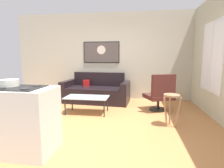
% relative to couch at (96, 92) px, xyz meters
% --- Properties ---
extents(ground, '(6.40, 6.40, 0.04)m').
position_rel_couch_xyz_m(ground, '(0.35, -1.82, -0.32)').
color(ground, '#B97945').
extents(back_wall, '(6.40, 0.05, 2.80)m').
position_rel_couch_xyz_m(back_wall, '(0.35, 0.60, 1.10)').
color(back_wall, '#BBB7A2').
rests_on(back_wall, ground).
extents(couch, '(2.08, 1.06, 0.89)m').
position_rel_couch_xyz_m(couch, '(0.00, 0.00, 0.00)').
color(couch, black).
rests_on(couch, ground).
extents(coffee_table, '(1.05, 0.56, 0.41)m').
position_rel_couch_xyz_m(coffee_table, '(0.04, -1.18, 0.08)').
color(coffee_table, silver).
rests_on(coffee_table, ground).
extents(armchair, '(0.81, 0.80, 0.96)m').
position_rel_couch_xyz_m(armchair, '(1.84, -0.76, 0.14)').
color(armchair, black).
rests_on(armchair, ground).
extents(bar_stool, '(0.36, 0.35, 0.65)m').
position_rel_couch_xyz_m(bar_stool, '(1.93, -1.79, 0.20)').
color(bar_stool, '#9C714F').
rests_on(bar_stool, ground).
extents(kitchen_counter, '(1.42, 0.63, 0.96)m').
position_rel_couch_xyz_m(kitchen_counter, '(-0.61, -3.10, 0.17)').
color(kitchen_counter, silver).
rests_on(kitchen_counter, ground).
extents(mixing_bowl, '(0.26, 0.26, 0.11)m').
position_rel_couch_xyz_m(mixing_bowl, '(-0.57, -3.04, 0.69)').
color(mixing_bowl, silver).
rests_on(mixing_bowl, kitchen_counter).
extents(wall_painting, '(1.20, 0.03, 0.70)m').
position_rel_couch_xyz_m(wall_painting, '(0.06, 0.56, 1.23)').
color(wall_painting, black).
extents(window, '(0.03, 1.19, 1.63)m').
position_rel_couch_xyz_m(window, '(2.93, -0.92, 1.08)').
color(window, silver).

